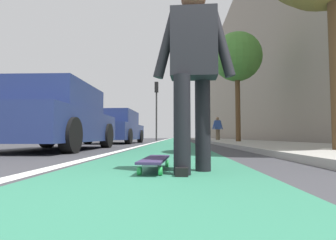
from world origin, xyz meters
TOP-DOWN VIEW (x-y plane):
  - ground_plane at (10.00, 0.00)m, footprint 80.00×80.00m
  - bike_lane_paint at (24.00, 0.00)m, footprint 56.00×1.81m
  - lane_stripe_white at (20.00, 1.06)m, footprint 52.00×0.16m
  - sidewalk_curb at (18.00, -3.22)m, footprint 52.00×3.20m
  - building_facade at (22.00, -5.93)m, footprint 40.00×1.20m
  - skateboard at (1.37, 0.02)m, footprint 0.85×0.24m
  - skater_person at (1.22, -0.33)m, footprint 0.45×0.72m
  - parked_car_near at (5.00, 2.63)m, footprint 4.08×1.90m
  - parked_car_mid at (11.06, 2.61)m, footprint 4.44×2.01m
  - traffic_light at (19.24, 1.46)m, footprint 0.33×0.28m
  - street_tree_mid at (10.75, -2.82)m, footprint 2.18×2.18m
  - pedestrian_distant at (15.52, -2.62)m, footprint 0.42×0.66m

SIDE VIEW (x-z plane):
  - ground_plane at x=10.00m, z-range 0.00..0.00m
  - bike_lane_paint at x=24.00m, z-range 0.00..0.00m
  - lane_stripe_white at x=20.00m, z-range 0.00..0.01m
  - sidewalk_curb at x=18.00m, z-range 0.00..0.10m
  - skateboard at x=1.37m, z-range 0.04..0.15m
  - parked_car_mid at x=11.06m, z-range -0.03..1.45m
  - parked_car_near at x=5.00m, z-range -0.03..1.47m
  - pedestrian_distant at x=15.52m, z-range 0.11..1.61m
  - skater_person at x=1.22m, z-range 0.12..1.76m
  - traffic_light at x=19.24m, z-range 0.84..5.33m
  - street_tree_mid at x=10.75m, z-range 1.35..6.29m
  - building_facade at x=22.00m, z-range 0.00..13.04m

